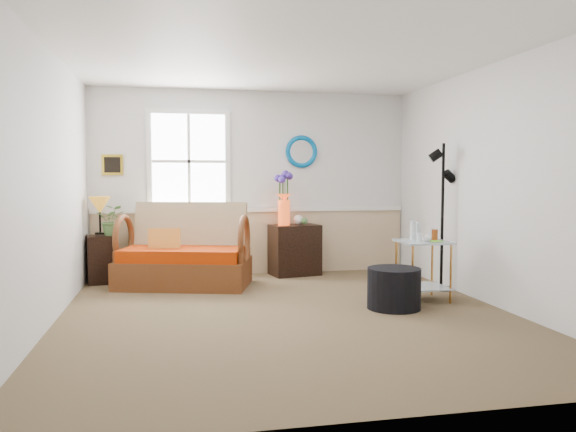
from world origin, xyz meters
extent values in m
cube|color=brown|center=(0.00, 0.00, 0.00)|extent=(4.50, 5.00, 0.01)
cube|color=white|center=(0.00, 0.00, 2.60)|extent=(4.50, 5.00, 0.01)
cube|color=silver|center=(0.00, 2.50, 1.30)|extent=(4.50, 0.01, 2.60)
cube|color=silver|center=(0.00, -2.50, 1.30)|extent=(4.50, 0.01, 2.60)
cube|color=silver|center=(-2.25, 0.00, 1.30)|extent=(0.01, 5.00, 2.60)
cube|color=silver|center=(2.25, 0.00, 1.30)|extent=(0.01, 5.00, 2.60)
cube|color=tan|center=(0.00, 2.48, 0.45)|extent=(4.46, 0.02, 0.90)
cube|color=white|center=(0.00, 2.47, 0.92)|extent=(4.46, 0.04, 0.06)
cube|color=gold|center=(-1.92, 2.48, 1.55)|extent=(0.28, 0.03, 0.28)
torus|color=#007EC4|center=(0.70, 2.48, 1.75)|extent=(0.47, 0.07, 0.47)
imported|color=#4C783E|center=(-1.90, 2.15, 0.78)|extent=(0.42, 0.45, 0.31)
cylinder|color=black|center=(1.15, 0.05, 0.22)|extent=(0.66, 0.66, 0.43)
camera|label=1|loc=(-1.11, -5.44, 1.39)|focal=35.00mm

